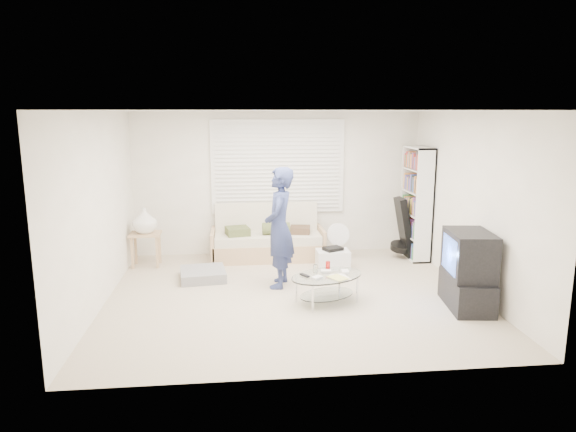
{
  "coord_description": "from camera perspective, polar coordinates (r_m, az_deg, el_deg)",
  "views": [
    {
      "loc": [
        -0.75,
        -6.69,
        2.48
      ],
      "look_at": [
        -0.02,
        0.3,
        1.06
      ],
      "focal_mm": 32.0,
      "sensor_mm": 36.0,
      "label": 1
    }
  ],
  "objects": [
    {
      "name": "storage_bin",
      "position": [
        8.3,
        4.99,
        -4.79
      ],
      "size": [
        0.52,
        0.36,
        0.36
      ],
      "color": "white",
      "rests_on": "ground"
    },
    {
      "name": "ground",
      "position": [
        7.18,
        0.43,
        -8.77
      ],
      "size": [
        5.0,
        5.0,
        0.0
      ],
      "primitive_type": "plane",
      "color": "tan",
      "rests_on": "ground"
    },
    {
      "name": "grey_floor_pillow",
      "position": [
        7.91,
        -9.43,
        -6.4
      ],
      "size": [
        0.73,
        0.73,
        0.15
      ],
      "primitive_type": "cube",
      "rotation": [
        0.0,
        0.0,
        0.12
      ],
      "color": "slate",
      "rests_on": "ground"
    },
    {
      "name": "room_shell",
      "position": [
        7.26,
        0.03,
        4.73
      ],
      "size": [
        5.02,
        4.52,
        2.51
      ],
      "color": "silver",
      "rests_on": "ground"
    },
    {
      "name": "coffee_table",
      "position": [
        6.83,
        4.36,
        -7.14
      ],
      "size": [
        1.19,
        1.0,
        0.5
      ],
      "color": "silver",
      "rests_on": "ground"
    },
    {
      "name": "futon_sofa",
      "position": [
        8.85,
        -2.29,
        -2.77
      ],
      "size": [
        1.91,
        0.77,
        0.94
      ],
      "color": "tan",
      "rests_on": "ground"
    },
    {
      "name": "bookshelf",
      "position": [
        9.03,
        14.04,
        1.4
      ],
      "size": [
        0.3,
        0.81,
        1.91
      ],
      "color": "white",
      "rests_on": "ground"
    },
    {
      "name": "guitar_case",
      "position": [
        9.05,
        12.72,
        -1.73
      ],
      "size": [
        0.38,
        0.38,
        1.03
      ],
      "color": "black",
      "rests_on": "ground"
    },
    {
      "name": "side_table",
      "position": [
        8.62,
        -15.63,
        -0.76
      ],
      "size": [
        0.49,
        0.39,
        0.97
      ],
      "color": "tan",
      "rests_on": "ground"
    },
    {
      "name": "tv_unit",
      "position": [
        7.0,
        19.36,
        -5.78
      ],
      "size": [
        0.6,
        0.97,
        1.0
      ],
      "color": "black",
      "rests_on": "ground"
    },
    {
      "name": "floor_fan",
      "position": [
        8.79,
        5.52,
        -2.47
      ],
      "size": [
        0.38,
        0.26,
        0.64
      ],
      "color": "white",
      "rests_on": "ground"
    },
    {
      "name": "window_blinds",
      "position": [
        8.97,
        -1.12,
        5.51
      ],
      "size": [
        2.32,
        0.08,
        1.62
      ],
      "color": "silver",
      "rests_on": "ground"
    },
    {
      "name": "standing_person",
      "position": [
        7.31,
        -0.97,
        -1.31
      ],
      "size": [
        0.55,
        0.71,
        1.73
      ],
      "primitive_type": "imported",
      "rotation": [
        0.0,
        0.0,
        -1.8
      ],
      "color": "navy",
      "rests_on": "ground"
    }
  ]
}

